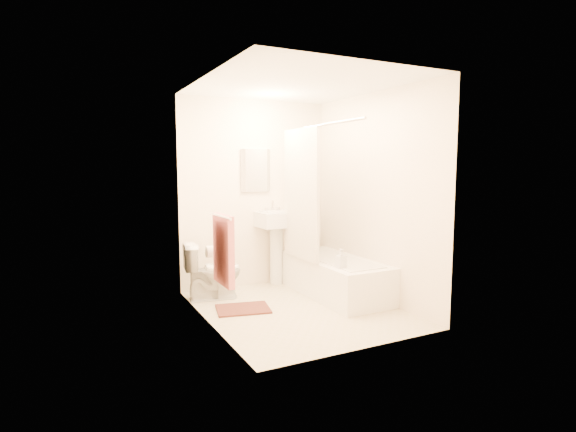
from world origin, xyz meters
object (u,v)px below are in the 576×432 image
bathtub (334,277)px  soap_bottle (341,259)px  sink (277,245)px  bath_mat (243,309)px  toilet (213,271)px

bathtub → soap_bottle: 0.60m
sink → bath_mat: size_ratio=1.85×
toilet → soap_bottle: size_ratio=3.14×
bathtub → bath_mat: size_ratio=2.77×
toilet → bathtub: toilet is taller
toilet → bath_mat: 0.66m
toilet → bath_mat: bearing=-154.4°
bath_mat → toilet: bearing=106.5°
bath_mat → bathtub: bearing=2.4°
sink → soap_bottle: size_ratio=4.96×
toilet → bathtub: (1.37, -0.50, -0.11)m
bathtub → bath_mat: (-1.21, -0.05, -0.21)m
toilet → sink: sink is taller
sink → bathtub: bearing=-64.0°
toilet → soap_bottle: (1.16, -0.96, 0.22)m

